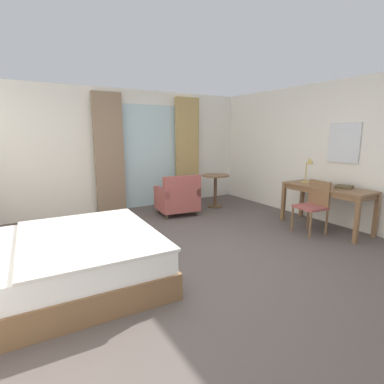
{
  "coord_description": "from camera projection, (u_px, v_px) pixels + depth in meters",
  "views": [
    {
      "loc": [
        -2.01,
        -3.02,
        1.63
      ],
      "look_at": [
        0.19,
        0.61,
        0.78
      ],
      "focal_mm": 27.61,
      "sensor_mm": 36.0,
      "label": 1
    }
  ],
  "objects": [
    {
      "name": "ground",
      "position": [
        204.0,
        263.0,
        3.88
      ],
      "size": [
        6.41,
        6.94,
        0.1
      ],
      "primitive_type": "cube",
      "color": "#564C47"
    },
    {
      "name": "wall_back",
      "position": [
        122.0,
        150.0,
        6.32
      ],
      "size": [
        6.01,
        0.12,
        2.53
      ],
      "primitive_type": "cube",
      "color": "white",
      "rests_on": "ground"
    },
    {
      "name": "wall_right",
      "position": [
        346.0,
        154.0,
        5.12
      ],
      "size": [
        0.12,
        6.54,
        2.53
      ],
      "primitive_type": "cube",
      "color": "white",
      "rests_on": "ground"
    },
    {
      "name": "balcony_glass_door",
      "position": [
        149.0,
        157.0,
        6.59
      ],
      "size": [
        1.4,
        0.02,
        2.23
      ],
      "primitive_type": "cube",
      "color": "silver",
      "rests_on": "ground"
    },
    {
      "name": "curtain_panel_left",
      "position": [
        109.0,
        154.0,
        6.01
      ],
      "size": [
        0.59,
        0.1,
        2.43
      ],
      "primitive_type": "cube",
      "color": "#897056",
      "rests_on": "ground"
    },
    {
      "name": "curtain_panel_right",
      "position": [
        187.0,
        151.0,
        6.95
      ],
      "size": [
        0.59,
        0.1,
        2.43
      ],
      "primitive_type": "cube",
      "color": "tan",
      "rests_on": "ground"
    },
    {
      "name": "bed",
      "position": [
        50.0,
        263.0,
        3.12
      ],
      "size": [
        2.24,
        1.88,
        0.96
      ],
      "color": "brown",
      "rests_on": "ground"
    },
    {
      "name": "writing_desk",
      "position": [
        327.0,
        191.0,
        5.03
      ],
      "size": [
        0.59,
        1.47,
        0.74
      ],
      "color": "brown",
      "rests_on": "ground"
    },
    {
      "name": "desk_chair",
      "position": [
        314.0,
        203.0,
        4.85
      ],
      "size": [
        0.44,
        0.47,
        0.87
      ],
      "color": "#9E4C47",
      "rests_on": "ground"
    },
    {
      "name": "desk_lamp",
      "position": [
        309.0,
        165.0,
        5.27
      ],
      "size": [
        0.17,
        0.23,
        0.48
      ],
      "color": "tan",
      "rests_on": "writing_desk"
    },
    {
      "name": "closed_book",
      "position": [
        344.0,
        187.0,
        4.86
      ],
      "size": [
        0.33,
        0.32,
        0.04
      ],
      "primitive_type": "cube",
      "rotation": [
        0.0,
        0.0,
        0.37
      ],
      "color": "brown",
      "rests_on": "writing_desk"
    },
    {
      "name": "armchair_by_window",
      "position": [
        178.0,
        198.0,
        5.95
      ],
      "size": [
        0.83,
        0.76,
        0.82
      ],
      "color": "#9E4C47",
      "rests_on": "ground"
    },
    {
      "name": "round_cafe_table",
      "position": [
        215.0,
        184.0,
        6.55
      ],
      "size": [
        0.6,
        0.6,
        0.73
      ],
      "color": "brown",
      "rests_on": "ground"
    },
    {
      "name": "wall_mirror",
      "position": [
        344.0,
        143.0,
        5.05
      ],
      "size": [
        0.02,
        0.56,
        0.68
      ],
      "color": "silver"
    }
  ]
}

